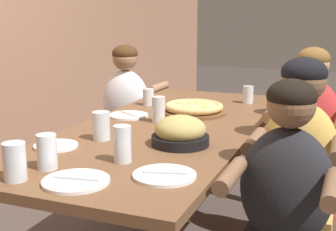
{
  "coord_description": "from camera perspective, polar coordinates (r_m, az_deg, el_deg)",
  "views": [
    {
      "loc": [
        -2.16,
        -0.86,
        1.36
      ],
      "look_at": [
        0.0,
        0.0,
        0.84
      ],
      "focal_mm": 50.0,
      "sensor_mm": 36.0,
      "label": 1
    }
  ],
  "objects": [
    {
      "name": "empty_plate_a",
      "position": [
        2.07,
        -13.5,
        -3.61
      ],
      "size": [
        0.19,
        0.19,
        0.02
      ],
      "color": "white",
      "rests_on": "dining_table"
    },
    {
      "name": "skillet_bowl",
      "position": [
        2.03,
        1.53,
        -2.1
      ],
      "size": [
        0.37,
        0.25,
        0.13
      ],
      "color": "black",
      "rests_on": "dining_table"
    },
    {
      "name": "pizza_board_main",
      "position": [
        2.66,
        3.17,
        0.88
      ],
      "size": [
        0.36,
        0.36,
        0.06
      ],
      "color": "brown",
      "rests_on": "dining_table"
    },
    {
      "name": "empty_plate_b",
      "position": [
        1.64,
        -11.16,
        -7.85
      ],
      "size": [
        0.23,
        0.23,
        0.02
      ],
      "color": "white",
      "rests_on": "dining_table"
    },
    {
      "name": "drinking_glass_g",
      "position": [
        3.0,
        9.73,
        2.41
      ],
      "size": [
        0.07,
        0.07,
        0.11
      ],
      "color": "silver",
      "rests_on": "dining_table"
    },
    {
      "name": "diner_near_center",
      "position": [
        2.32,
        15.42,
        -8.57
      ],
      "size": [
        0.51,
        0.4,
        1.16
      ],
      "rotation": [
        0.0,
        0.0,
        1.57
      ],
      "color": "gold",
      "rests_on": "ground"
    },
    {
      "name": "empty_plate_c",
      "position": [
        2.6,
        -4.84,
        0.02
      ],
      "size": [
        0.22,
        0.22,
        0.02
      ],
      "color": "white",
      "rests_on": "dining_table"
    },
    {
      "name": "dining_table",
      "position": [
        2.42,
        0.0,
        -3.14
      ],
      "size": [
        2.08,
        0.87,
        0.79
      ],
      "color": "brown",
      "rests_on": "ground"
    },
    {
      "name": "diner_far_right",
      "position": [
        3.46,
        -5.06,
        -1.61
      ],
      "size": [
        0.51,
        0.4,
        1.12
      ],
      "rotation": [
        0.0,
        0.0,
        -1.57
      ],
      "color": "silver",
      "rests_on": "ground"
    },
    {
      "name": "diner_near_midright",
      "position": [
        2.75,
        16.52,
        -5.48
      ],
      "size": [
        0.51,
        0.4,
        1.17
      ],
      "rotation": [
        0.0,
        0.0,
        1.57
      ],
      "color": "#B22D2D",
      "rests_on": "ground"
    },
    {
      "name": "empty_plate_d",
      "position": [
        1.66,
        -0.43,
        -7.3
      ],
      "size": [
        0.23,
        0.23,
        0.02
      ],
      "color": "white",
      "rests_on": "dining_table"
    },
    {
      "name": "drinking_glass_a",
      "position": [
        1.79,
        -14.53,
        -4.55
      ],
      "size": [
        0.07,
        0.07,
        0.13
      ],
      "color": "silver",
      "rests_on": "dining_table"
    },
    {
      "name": "drinking_glass_e",
      "position": [
        2.89,
        -2.41,
        2.19
      ],
      "size": [
        0.07,
        0.07,
        0.1
      ],
      "color": "silver",
      "rests_on": "dining_table"
    },
    {
      "name": "drinking_glass_f",
      "position": [
        1.7,
        -18.17,
        -5.67
      ],
      "size": [
        0.08,
        0.08,
        0.13
      ],
      "color": "silver",
      "rests_on": "dining_table"
    },
    {
      "name": "drinking_glass_c",
      "position": [
        1.81,
        -5.57,
        -3.75
      ],
      "size": [
        0.07,
        0.07,
        0.14
      ],
      "color": "silver",
      "rests_on": "dining_table"
    },
    {
      "name": "drinking_glass_b",
      "position": [
        2.13,
        -8.15,
        -1.25
      ],
      "size": [
        0.08,
        0.08,
        0.13
      ],
      "color": "silver",
      "rests_on": "dining_table"
    },
    {
      "name": "drinking_glass_d",
      "position": [
        2.45,
        -1.17,
        0.54
      ],
      "size": [
        0.07,
        0.07,
        0.14
      ],
      "color": "silver",
      "rests_on": "dining_table"
    }
  ]
}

